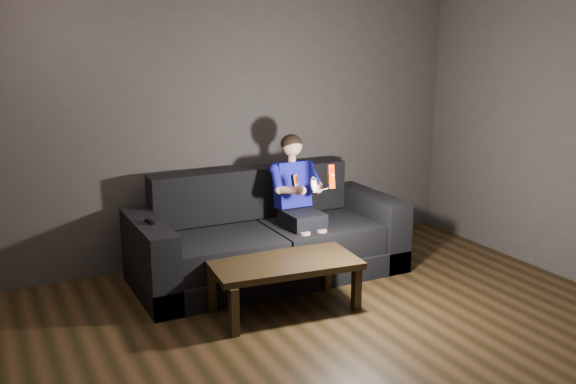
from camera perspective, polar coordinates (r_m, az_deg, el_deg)
floor at (r=4.56m, az=7.35°, el=-14.88°), size 5.00×5.00×0.00m
back_wall at (r=6.28m, az=-5.16°, el=6.14°), size 5.00×0.04×2.70m
sofa at (r=5.95m, az=-1.88°, el=-4.52°), size 2.46×1.06×0.95m
child at (r=5.88m, az=0.85°, el=0.04°), size 0.47×0.58×1.16m
wii_remote_red at (r=5.49m, az=3.86°, el=1.38°), size 0.06×0.08×0.21m
nunchuk_white at (r=5.42m, az=2.29°, el=0.69°), size 0.06×0.08×0.14m
wii_remote_black at (r=5.41m, az=-12.21°, el=-2.59°), size 0.05×0.14×0.03m
coffee_table at (r=5.16m, az=-0.33°, el=-6.72°), size 1.22×0.69×0.43m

